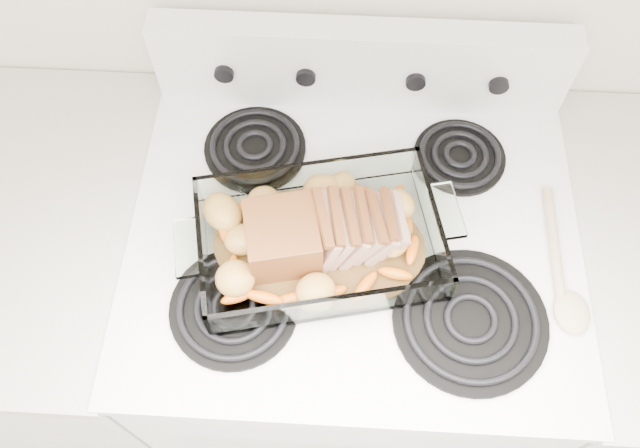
# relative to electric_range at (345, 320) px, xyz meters

# --- Properties ---
(electric_range) EXTENTS (0.78, 0.70, 1.12)m
(electric_range) POSITION_rel_electric_range_xyz_m (0.00, 0.00, 0.00)
(electric_range) COLOR white
(electric_range) RESTS_ON ground
(counter_left) EXTENTS (0.58, 0.68, 0.93)m
(counter_left) POSITION_rel_electric_range_xyz_m (-0.67, -0.00, -0.02)
(counter_left) COLOR silver
(counter_left) RESTS_ON ground
(counter_right) EXTENTS (0.58, 0.68, 0.93)m
(counter_right) POSITION_rel_electric_range_xyz_m (0.66, -0.00, -0.02)
(counter_right) COLOR silver
(counter_right) RESTS_ON ground
(baking_dish) EXTENTS (0.39, 0.26, 0.07)m
(baking_dish) POSITION_rel_electric_range_xyz_m (-0.06, -0.05, 0.48)
(baking_dish) COLOR silver
(baking_dish) RESTS_ON electric_range
(pork_roast) EXTENTS (0.26, 0.11, 0.09)m
(pork_roast) POSITION_rel_electric_range_xyz_m (-0.07, -0.05, 0.51)
(pork_roast) COLOR brown
(pork_roast) RESTS_ON baking_dish
(roast_vegetables) EXTENTS (0.38, 0.21, 0.05)m
(roast_vegetables) POSITION_rel_electric_range_xyz_m (-0.06, -0.01, 0.49)
(roast_vegetables) COLOR #C9621E
(roast_vegetables) RESTS_ON baking_dish
(wooden_spoon) EXTENTS (0.06, 0.27, 0.02)m
(wooden_spoon) POSITION_rel_electric_range_xyz_m (0.35, -0.09, 0.46)
(wooden_spoon) COLOR tan
(wooden_spoon) RESTS_ON electric_range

